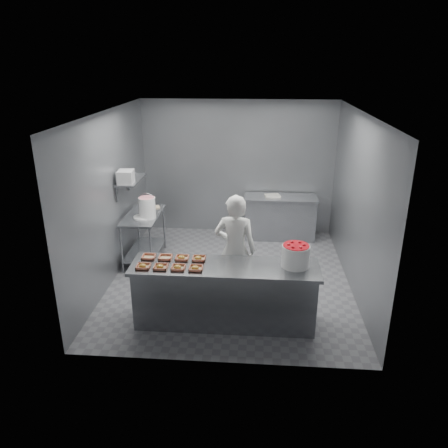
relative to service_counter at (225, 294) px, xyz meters
The scene contains 24 objects.
floor 1.42m from the service_counter, 90.00° to the left, with size 4.50×4.50×0.00m, color #4C4C51.
ceiling 2.71m from the service_counter, 90.00° to the left, with size 4.50×4.50×0.00m, color white.
wall_back 3.72m from the service_counter, 90.00° to the left, with size 4.00×0.04×2.80m, color slate.
wall_left 2.59m from the service_counter, 145.98° to the left, with size 0.04×4.50×2.80m, color slate.
wall_right 2.59m from the service_counter, 34.02° to the left, with size 0.04×4.50×2.80m, color slate.
service_counter is the anchor object (origin of this frame).
prep_table 2.56m from the service_counter, 130.24° to the left, with size 0.60×1.20×0.90m.
back_counter 3.37m from the service_counter, 74.52° to the left, with size 1.50×0.60×0.90m.
wall_shelf 2.88m from the service_counter, 133.03° to the left, with size 0.35×0.90×0.03m, color slate.
tray_0 1.21m from the service_counter, behind, with size 0.19×0.18×0.06m.
tray_1 0.99m from the service_counter, 169.97° to the right, with size 0.19×0.18×0.06m.
tray_2 0.79m from the service_counter, 166.23° to the right, with size 0.19×0.18×0.06m.
tray_3 0.62m from the service_counter, 158.23° to the right, with size 0.19×0.18×0.06m.
tray_4 1.20m from the service_counter, behind, with size 0.19×0.18×0.04m.
tray_5 0.99m from the service_counter, 169.93° to the left, with size 0.19×0.18×0.04m.
tray_6 0.79m from the service_counter, 166.22° to the left, with size 0.19×0.18×0.06m.
tray_7 0.62m from the service_counter, 158.22° to the left, with size 0.19×0.18×0.06m.
worker 0.74m from the service_counter, 79.61° to the left, with size 0.63×0.42×1.73m, color silver.
strawberry_tub 1.14m from the service_counter, ahead, with size 0.38×0.38×0.31m.
glaze_bucket 2.44m from the service_counter, 130.06° to the left, with size 0.31×0.30×0.46m.
bucket_lid 2.45m from the service_counter, 131.75° to the left, with size 0.34×0.34×0.03m, color silver.
rag 2.85m from the service_counter, 122.50° to the left, with size 0.16×0.13×0.02m, color #CCB28C.
appliance 2.76m from the service_counter, 137.29° to the left, with size 0.26×0.29×0.22m, color gray.
paper_stack 3.36m from the service_counter, 77.34° to the left, with size 0.30×0.22×0.04m, color silver.
Camera 1 is at (0.41, -6.72, 3.57)m, focal length 35.00 mm.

